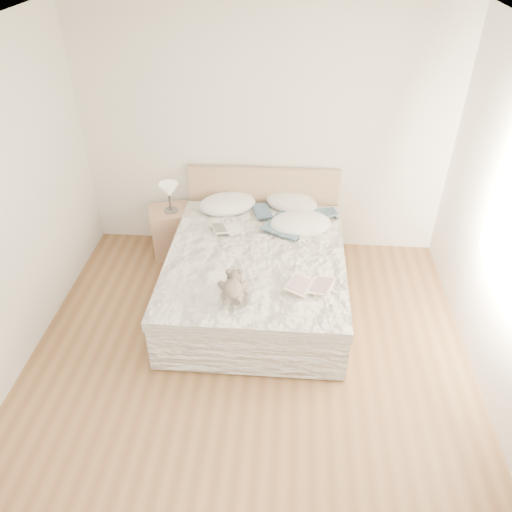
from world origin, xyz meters
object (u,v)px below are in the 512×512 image
nightstand (172,231)px  table_lamp (169,192)px  bed (257,273)px  photo_book (227,229)px  teddy_bear (232,295)px  childrens_book (310,286)px

nightstand → table_lamp: (0.03, -0.02, 0.52)m
bed → photo_book: 0.55m
nightstand → table_lamp: size_ratio=1.66×
bed → table_lamp: size_ratio=6.36×
bed → nightstand: 1.29m
nightstand → teddy_bear: size_ratio=1.74×
bed → childrens_book: 0.84m
nightstand → childrens_book: childrens_book is taller
bed → table_lamp: bed is taller
teddy_bear → nightstand: bearing=115.6°
table_lamp → childrens_book: bearing=-40.3°
nightstand → photo_book: bearing=-32.6°
nightstand → teddy_bear: bearing=-59.6°
childrens_book → teddy_bear: size_ratio=1.25×
photo_book → childrens_book: (0.85, -0.86, 0.00)m
table_lamp → childrens_book: table_lamp is taller
nightstand → childrens_book: size_ratio=1.40×
table_lamp → childrens_book: 2.03m
nightstand → table_lamp: bearing=-29.4°
bed → table_lamp: bearing=144.0°
bed → table_lamp: 1.35m
bed → childrens_book: bed is taller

